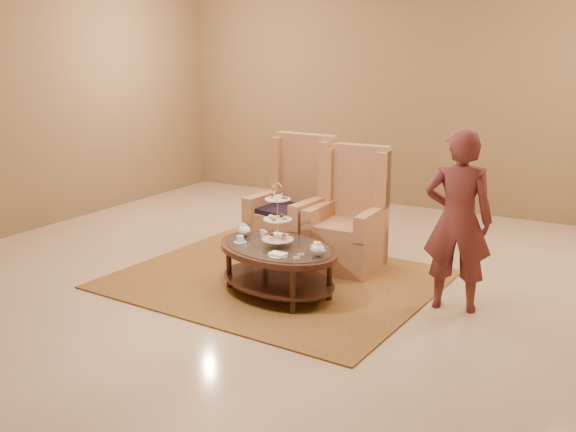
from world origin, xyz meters
The scene contains 9 objects.
ground centered at (0.00, 0.00, 0.00)m, with size 8.00×8.00×0.00m, color #C7AF94.
ceiling centered at (0.00, 0.00, 0.00)m, with size 8.00×8.00×0.02m, color beige.
wall_back centered at (0.00, 4.00, 1.75)m, with size 8.00×0.04×3.50m, color olive.
wall_left centered at (-4.00, 0.00, 1.75)m, with size 0.04×8.00×3.50m, color olive.
rug centered at (-0.23, 0.18, 0.01)m, with size 3.24×2.75×0.02m.
tea_table centered at (0.00, -0.16, 0.40)m, with size 1.53×1.26×1.10m.
armchair_left centered at (-0.45, 0.97, 0.47)m, with size 0.82×0.84×1.39m.
armchair_right centered at (0.25, 0.94, 0.44)m, with size 0.72×0.75×1.32m.
person centered at (1.56, 0.34, 0.83)m, with size 0.67×0.50×1.66m.
Camera 1 is at (2.96, -5.18, 2.28)m, focal length 40.00 mm.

